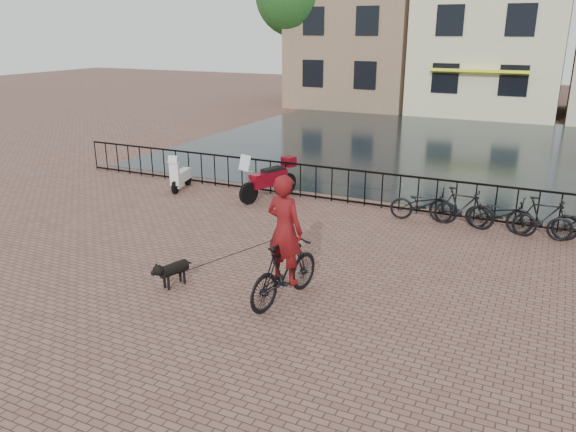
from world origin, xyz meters
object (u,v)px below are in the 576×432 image
at_px(cyclist, 285,247).
at_px(scooter, 181,170).
at_px(dog, 174,272).
at_px(motorcycle, 269,174).

xyz_separation_m(cyclist, scooter, (-6.24, 5.42, -0.46)).
height_order(cyclist, dog, cyclist).
bearing_deg(cyclist, dog, 20.55).
xyz_separation_m(cyclist, dog, (-2.23, -0.36, -0.78)).
bearing_deg(cyclist, motorcycle, -48.62).
height_order(cyclist, motorcycle, cyclist).
xyz_separation_m(motorcycle, scooter, (-2.92, -0.29, -0.13)).
distance_m(motorcycle, scooter, 2.94).
distance_m(cyclist, dog, 2.39).
xyz_separation_m(cyclist, motorcycle, (-3.32, 5.71, -0.33)).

